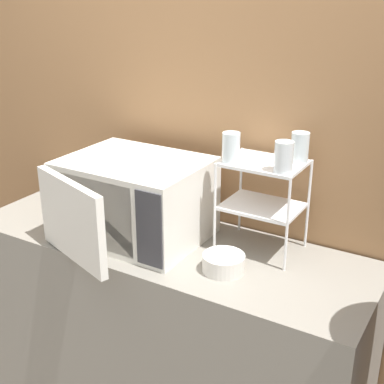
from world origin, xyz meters
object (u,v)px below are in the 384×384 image
glass_front_right (284,157)px  glass_back_right (300,147)px  glass_front_left (231,147)px  microwave (133,199)px  dish_rack (263,187)px  bowl (224,263)px

glass_front_right → glass_back_right: bearing=86.8°
glass_front_left → microwave: bearing=-165.2°
dish_rack → glass_front_right: glass_front_right is taller
glass_front_left → bowl: glass_front_left is taller
glass_front_right → bowl: 0.43m
glass_back_right → glass_front_left: bearing=-148.9°
microwave → glass_front_right: bearing=9.0°
microwave → glass_front_left: bearing=14.8°
glass_back_right → bowl: size_ratio=0.71×
glass_back_right → bowl: 0.50m
glass_front_right → bowl: size_ratio=0.71×
dish_rack → glass_front_right: bearing=-35.5°
microwave → glass_front_right: size_ratio=5.32×
dish_rack → glass_back_right: bearing=31.6°
glass_front_left → glass_back_right: bearing=31.1°
bowl → microwave: bearing=172.1°
microwave → bowl: (0.44, -0.06, -0.13)m
glass_back_right → glass_front_right: 0.14m
microwave → dish_rack: (0.49, 0.16, 0.09)m
glass_front_left → bowl: bearing=-68.4°
glass_front_left → bowl: size_ratio=0.71×
glass_front_left → glass_front_right: (0.21, -0.01, 0.00)m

